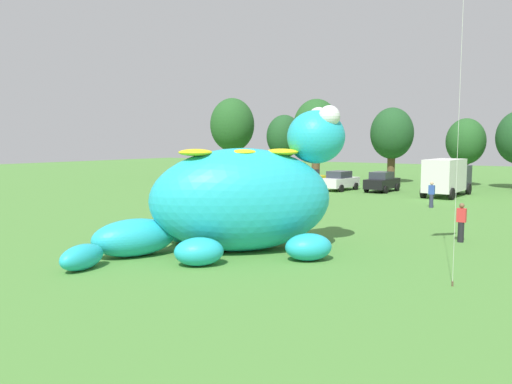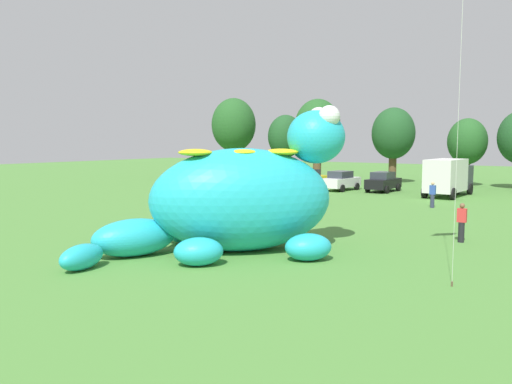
# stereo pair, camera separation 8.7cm
# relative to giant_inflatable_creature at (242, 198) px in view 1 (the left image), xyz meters

# --- Properties ---
(ground_plane) EXTENTS (160.00, 160.00, 0.00)m
(ground_plane) POSITION_rel_giant_inflatable_creature_xyz_m (-1.28, 0.44, -2.12)
(ground_plane) COLOR #4C8438
(giant_inflatable_creature) EXTENTS (8.25, 10.69, 5.79)m
(giant_inflatable_creature) POSITION_rel_giant_inflatable_creature_xyz_m (0.00, 0.00, 0.00)
(giant_inflatable_creature) COLOR #23B2C6
(giant_inflatable_creature) RESTS_ON ground
(car_green) EXTENTS (2.39, 4.31, 1.72)m
(car_green) POSITION_rel_giant_inflatable_creature_xyz_m (-14.09, 25.50, -1.26)
(car_green) COLOR #1E7238
(car_green) RESTS_ON ground
(car_yellow) EXTENTS (2.46, 4.33, 1.72)m
(car_yellow) POSITION_rel_giant_inflatable_creature_xyz_m (-11.17, 25.78, -1.26)
(car_yellow) COLOR yellow
(car_yellow) RESTS_ON ground
(car_white) EXTENTS (2.22, 4.24, 1.72)m
(car_white) POSITION_rel_giant_inflatable_creature_xyz_m (-7.61, 25.24, -1.26)
(car_white) COLOR white
(car_white) RESTS_ON ground
(car_black) EXTENTS (2.05, 4.16, 1.72)m
(car_black) POSITION_rel_giant_inflatable_creature_xyz_m (-4.11, 26.20, -1.26)
(car_black) COLOR black
(car_black) RESTS_ON ground
(box_truck) EXTENTS (2.58, 6.48, 2.95)m
(box_truck) POSITION_rel_giant_inflatable_creature_xyz_m (1.46, 25.59, -0.52)
(box_truck) COLOR #333842
(box_truck) RESTS_ON ground
(tree_far_left) EXTENTS (5.34, 5.34, 9.48)m
(tree_far_left) POSITION_rel_giant_inflatable_creature_xyz_m (-26.03, 33.96, 4.09)
(tree_far_left) COLOR brown
(tree_far_left) RESTS_ON ground
(tree_left) EXTENTS (4.15, 4.15, 7.37)m
(tree_left) POSITION_rel_giant_inflatable_creature_xyz_m (-19.64, 35.56, 2.71)
(tree_left) COLOR brown
(tree_left) RESTS_ON ground
(tree_mid_left) EXTENTS (5.03, 5.03, 8.92)m
(tree_mid_left) POSITION_rel_giant_inflatable_creature_xyz_m (-14.87, 34.44, 3.72)
(tree_mid_left) COLOR brown
(tree_mid_left) RESTS_ON ground
(tree_centre_left) EXTENTS (4.37, 4.37, 7.75)m
(tree_centre_left) POSITION_rel_giant_inflatable_creature_xyz_m (-6.63, 35.38, 2.95)
(tree_centre_left) COLOR brown
(tree_centre_left) RESTS_ON ground
(tree_centre) EXTENTS (3.67, 3.67, 6.51)m
(tree_centre) POSITION_rel_giant_inflatable_creature_xyz_m (0.46, 35.93, 2.14)
(tree_centre) COLOR brown
(tree_centre) RESTS_ON ground
(spectator_near_inflatable) EXTENTS (0.38, 0.26, 1.71)m
(spectator_near_inflatable) POSITION_rel_giant_inflatable_creature_xyz_m (6.82, 6.79, -1.26)
(spectator_near_inflatable) COLOR black
(spectator_near_inflatable) RESTS_ON ground
(spectator_mid_field) EXTENTS (0.38, 0.26, 1.71)m
(spectator_mid_field) POSITION_rel_giant_inflatable_creature_xyz_m (-12.13, 10.83, -1.26)
(spectator_mid_field) COLOR #2D334C
(spectator_mid_field) RESTS_ON ground
(spectator_by_cars) EXTENTS (0.38, 0.26, 1.71)m
(spectator_by_cars) POSITION_rel_giant_inflatable_creature_xyz_m (2.45, 17.83, -1.26)
(spectator_by_cars) COLOR #2D334C
(spectator_by_cars) RESTS_ON ground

